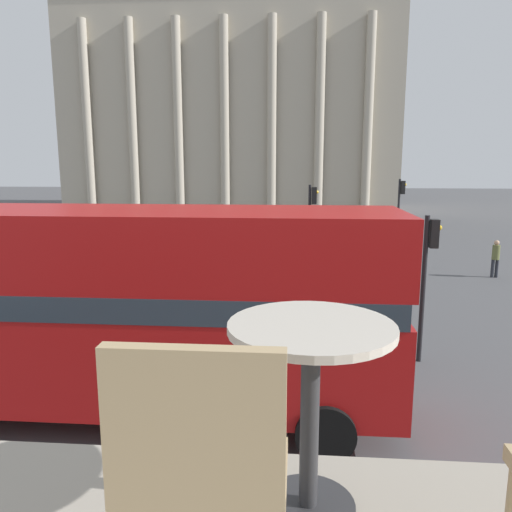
# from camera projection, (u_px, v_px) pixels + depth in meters

# --- Properties ---
(double_decker_bus) EXTENTS (10.73, 2.74, 4.15)m
(double_decker_bus) POSITION_uv_depth(u_px,v_px,m) (117.00, 305.00, 9.58)
(double_decker_bus) COLOR black
(double_decker_bus) RESTS_ON ground_plane
(cafe_dining_table) EXTENTS (0.60, 0.60, 0.73)m
(cafe_dining_table) POSITION_uv_depth(u_px,v_px,m) (311.00, 376.00, 1.80)
(cafe_dining_table) COLOR #2D2D30
(cafe_dining_table) RESTS_ON cafe_floor_slab
(cafe_chair_0) EXTENTS (0.40, 0.40, 0.91)m
(cafe_chair_0) POSITION_uv_depth(u_px,v_px,m) (205.00, 483.00, 1.22)
(cafe_chair_0) COLOR tan
(cafe_chair_0) RESTS_ON cafe_floor_slab
(plaza_building_left) EXTENTS (35.52, 12.01, 22.66)m
(plaza_building_left) POSITION_uv_depth(u_px,v_px,m) (232.00, 104.00, 54.41)
(plaza_building_left) COLOR #B2A893
(plaza_building_left) RESTS_ON ground_plane
(traffic_light_near) EXTENTS (0.42, 0.24, 3.75)m
(traffic_light_near) POSITION_uv_depth(u_px,v_px,m) (427.00, 267.00, 12.33)
(traffic_light_near) COLOR black
(traffic_light_near) RESTS_ON ground_plane
(traffic_light_mid) EXTENTS (0.42, 0.24, 4.11)m
(traffic_light_mid) POSITION_uv_depth(u_px,v_px,m) (311.00, 219.00, 20.86)
(traffic_light_mid) COLOR black
(traffic_light_mid) RESTS_ON ground_plane
(traffic_light_far) EXTENTS (0.42, 0.24, 4.15)m
(traffic_light_far) POSITION_uv_depth(u_px,v_px,m) (400.00, 206.00, 26.74)
(traffic_light_far) COLOR black
(traffic_light_far) RESTS_ON ground_plane
(car_white) EXTENTS (4.20, 1.93, 1.35)m
(car_white) POSITION_uv_depth(u_px,v_px,m) (132.00, 252.00, 24.29)
(car_white) COLOR black
(car_white) RESTS_ON ground_plane
(car_navy) EXTENTS (4.20, 1.93, 1.35)m
(car_navy) POSITION_uv_depth(u_px,v_px,m) (255.00, 277.00, 19.13)
(car_navy) COLOR black
(car_navy) RESTS_ON ground_plane
(pedestrian_blue) EXTENTS (0.32, 0.32, 1.71)m
(pedestrian_blue) POSITION_uv_depth(u_px,v_px,m) (344.00, 225.00, 32.69)
(pedestrian_blue) COLOR #282B33
(pedestrian_blue) RESTS_ON ground_plane
(pedestrian_olive) EXTENTS (0.32, 0.32, 1.66)m
(pedestrian_olive) POSITION_uv_depth(u_px,v_px,m) (496.00, 256.00, 21.93)
(pedestrian_olive) COLOR #282B33
(pedestrian_olive) RESTS_ON ground_plane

